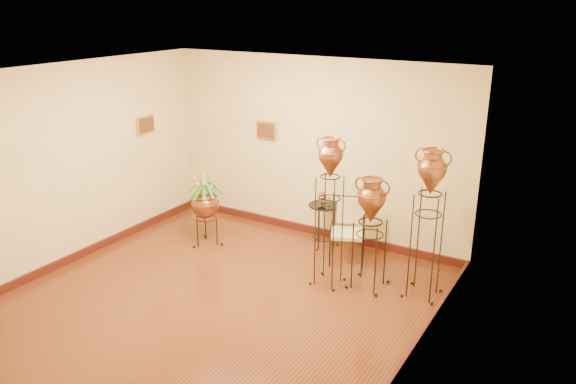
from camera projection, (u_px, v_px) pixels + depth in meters
The scene contains 8 objects.
ground at pixel (218, 300), 7.05m from camera, with size 5.00×5.00×0.00m, color maroon.
room_shell at pixel (212, 168), 6.50m from camera, with size 5.02×5.02×2.81m.
amphora_tall at pixel (329, 211), 7.16m from camera, with size 0.48×0.48×2.00m.
amphora_mid at pixel (427, 223), 6.87m from camera, with size 0.47×0.47×1.95m.
amphora_short at pixel (370, 233), 7.17m from camera, with size 0.46×0.46×1.52m.
planter_urn at pixel (205, 202), 8.47m from camera, with size 0.81×0.81×1.23m.
armchair at pixel (348, 231), 7.95m from camera, with size 0.67×0.65×0.94m.
side_table at pixel (324, 224), 8.50m from camera, with size 0.60×0.60×0.85m.
Camera 1 is at (3.94, -4.89, 3.59)m, focal length 35.00 mm.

